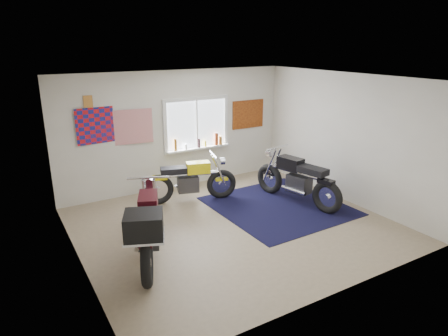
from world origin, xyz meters
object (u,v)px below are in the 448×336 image
navy_rug (278,206)px  yellow_triumph (190,181)px  black_chrome_bike (297,180)px  maroon_tourer (148,227)px

navy_rug → yellow_triumph: (-1.46, 1.20, 0.44)m
navy_rug → black_chrome_bike: size_ratio=1.19×
navy_rug → yellow_triumph: bearing=140.4°
black_chrome_bike → maroon_tourer: 3.65m
black_chrome_bike → maroon_tourer: (-3.57, -0.73, 0.11)m
yellow_triumph → black_chrome_bike: bearing=-16.4°
black_chrome_bike → yellow_triumph: bearing=45.7°
yellow_triumph → black_chrome_bike: black_chrome_bike is taller
yellow_triumph → maroon_tourer: (-1.65, -1.95, 0.16)m
maroon_tourer → black_chrome_bike: bearing=-55.5°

